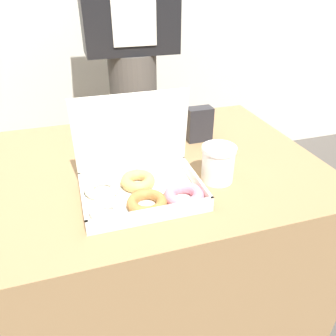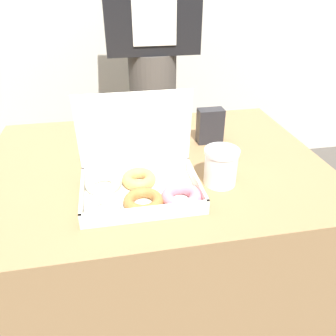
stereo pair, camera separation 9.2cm
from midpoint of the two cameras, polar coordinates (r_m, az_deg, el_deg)
ground_plane at (r=1.60m, az=-4.35°, el=-22.70°), size 14.00×14.00×0.00m
table at (r=1.33m, az=-4.98°, el=-13.07°), size 1.13×0.84×0.74m
donut_box at (r=0.92m, az=-7.93°, el=-2.89°), size 0.36×0.25×0.28m
coffee_cup at (r=0.98m, az=6.09°, el=0.71°), size 0.10×0.10×0.11m
napkin_holder at (r=1.23m, az=3.32°, el=7.58°), size 0.09×0.05×0.13m
person_customer at (r=1.67m, az=-8.02°, el=18.87°), size 0.43×0.24×1.78m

